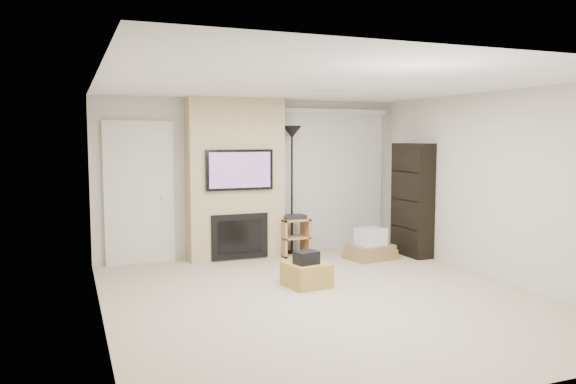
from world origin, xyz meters
name	(u,v)px	position (x,y,z in m)	size (l,w,h in m)	color
floor	(325,298)	(0.00, 0.00, 0.00)	(5.00, 5.50, 0.00)	#C2B093
ceiling	(326,84)	(0.00, 0.00, 2.50)	(5.00, 5.50, 0.00)	white
wall_back	(253,177)	(0.00, 2.75, 1.25)	(5.00, 2.50, 0.00)	beige
wall_front	(492,228)	(0.00, -2.75, 1.25)	(5.00, 2.50, 0.00)	beige
wall_left	(100,202)	(-2.50, 0.00, 1.25)	(5.50, 2.50, 0.00)	beige
wall_right	(496,186)	(2.50, 0.00, 1.25)	(5.50, 2.50, 0.00)	beige
hvac_vent	(328,91)	(0.40, 0.80, 2.50)	(0.35, 0.18, 0.01)	silver
ottoman	(307,275)	(0.00, 0.56, 0.15)	(0.50, 0.50, 0.30)	#AC8A3D
black_bag	(306,258)	(-0.02, 0.51, 0.38)	(0.28, 0.22, 0.16)	black
fireplace_wall	(236,180)	(-0.35, 2.54, 1.24)	(1.50, 0.47, 2.50)	tan
entry_door	(139,194)	(-1.80, 2.71, 1.05)	(1.02, 0.11, 2.14)	silver
vertical_blinds	(332,174)	(1.40, 2.70, 1.27)	(1.98, 0.10, 2.37)	silver
floor_lamp	(292,154)	(0.57, 2.47, 1.64)	(0.31, 0.31, 2.08)	black
av_stand	(294,234)	(0.56, 2.36, 0.35)	(0.45, 0.38, 0.66)	tan
box_stack	(371,247)	(1.58, 1.69, 0.18)	(0.80, 0.66, 0.48)	olive
bookshelf	(412,200)	(2.34, 1.70, 0.90)	(0.30, 0.80, 1.80)	black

